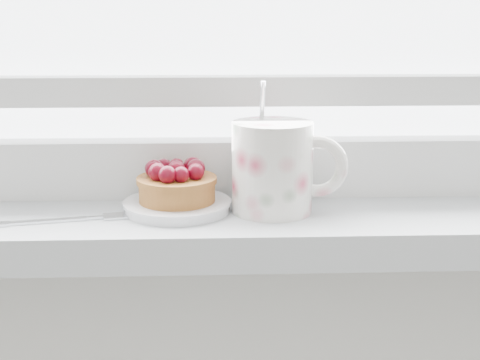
{
  "coord_description": "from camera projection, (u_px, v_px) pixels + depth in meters",
  "views": [
    {
      "loc": [
        -0.01,
        1.16,
        1.16
      ],
      "look_at": [
        0.02,
        1.88,
        0.98
      ],
      "focal_mm": 50.0,
      "sensor_mm": 36.0,
      "label": 1
    }
  ],
  "objects": [
    {
      "name": "fork",
      "position": [
        73.0,
        219.0,
        0.73
      ],
      "size": [
        0.17,
        0.05,
        0.0
      ],
      "color": "silver",
      "rests_on": "windowsill"
    },
    {
      "name": "floral_mug",
      "position": [
        275.0,
        165.0,
        0.75
      ],
      "size": [
        0.14,
        0.1,
        0.15
      ],
      "color": "white",
      "rests_on": "windowsill"
    },
    {
      "name": "saucer",
      "position": [
        177.0,
        206.0,
        0.77
      ],
      "size": [
        0.12,
        0.12,
        0.01
      ],
      "primitive_type": "cylinder",
      "color": "white",
      "rests_on": "windowsill"
    },
    {
      "name": "raspberry_tart",
      "position": [
        177.0,
        183.0,
        0.76
      ],
      "size": [
        0.09,
        0.09,
        0.05
      ],
      "color": "brown",
      "rests_on": "saucer"
    }
  ]
}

